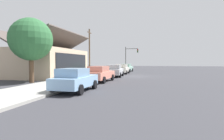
{
  "coord_description": "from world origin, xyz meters",
  "views": [
    {
      "loc": [
        -25.87,
        -2.5,
        2.06
      ],
      "look_at": [
        -1.67,
        2.94,
        0.92
      ],
      "focal_mm": 30.19,
      "sensor_mm": 36.0,
      "label": 1
    }
  ],
  "objects": [
    {
      "name": "car_skyblue",
      "position": [
        -13.95,
        2.76,
        0.81
      ],
      "size": [
        4.37,
        2.06,
        1.59
      ],
      "rotation": [
        0.0,
        0.0,
        -0.01
      ],
      "color": "#8CB7E0",
      "rests_on": "ground"
    },
    {
      "name": "utility_pole_wooden",
      "position": [
        4.38,
        8.2,
        3.93
      ],
      "size": [
        1.8,
        0.24,
        7.5
      ],
      "color": "brown",
      "rests_on": "ground"
    },
    {
      "name": "sidewalk_curb",
      "position": [
        0.0,
        5.6,
        0.08
      ],
      "size": [
        60.0,
        4.2,
        0.16
      ],
      "primitive_type": "cube",
      "color": "#A3A099",
      "rests_on": "ground"
    },
    {
      "name": "fire_hydrant_red",
      "position": [
        1.06,
        4.2,
        0.5
      ],
      "size": [
        0.22,
        0.22,
        0.71
      ],
      "color": "red",
      "rests_on": "sidewalk_curb"
    },
    {
      "name": "car_silver",
      "position": [
        -1.17,
        2.68,
        0.82
      ],
      "size": [
        4.86,
        2.24,
        1.59
      ],
      "rotation": [
        0.0,
        0.0,
        0.05
      ],
      "color": "silver",
      "rests_on": "ground"
    },
    {
      "name": "car_seafoam",
      "position": [
        11.02,
        2.79,
        0.81
      ],
      "size": [
        4.72,
        2.14,
        1.59
      ],
      "rotation": [
        0.0,
        0.0,
        -0.05
      ],
      "color": "#9ED1BC",
      "rests_on": "ground"
    },
    {
      "name": "shade_tree",
      "position": [
        -9.91,
        9.05,
        4.14
      ],
      "size": [
        4.08,
        4.08,
        6.2
      ],
      "color": "brown",
      "rests_on": "ground"
    },
    {
      "name": "storefront_building",
      "position": [
        -2.7,
        11.98,
        1.98
      ],
      "size": [
        11.81,
        8.25,
        5.9
      ],
      "color": "#CCB293",
      "rests_on": "ground"
    },
    {
      "name": "ground_plane",
      "position": [
        0.0,
        0.0,
        0.0
      ],
      "size": [
        120.0,
        120.0,
        0.0
      ],
      "primitive_type": "plane",
      "color": "#38383D"
    },
    {
      "name": "traffic_light_main",
      "position": [
        14.91,
        2.54,
        3.49
      ],
      "size": [
        0.37,
        2.79,
        5.2
      ],
      "color": "#383833",
      "rests_on": "ground"
    },
    {
      "name": "car_ivory",
      "position": [
        4.83,
        2.69,
        0.82
      ],
      "size": [
        4.81,
        2.1,
        1.59
      ],
      "rotation": [
        0.0,
        0.0,
        0.01
      ],
      "color": "silver",
      "rests_on": "ground"
    },
    {
      "name": "car_coral",
      "position": [
        -7.69,
        2.84,
        0.81
      ],
      "size": [
        4.8,
        2.16,
        1.59
      ],
      "rotation": [
        0.0,
        0.0,
        -0.06
      ],
      "color": "#EA8C75",
      "rests_on": "ground"
    }
  ]
}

